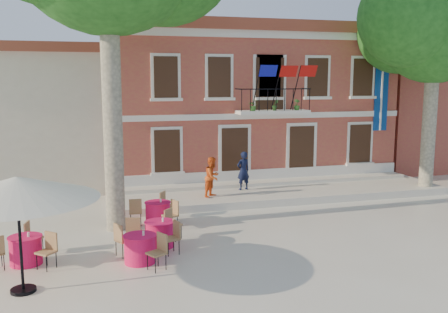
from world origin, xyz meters
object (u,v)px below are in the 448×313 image
(pedestrian_orange, at_px, (212,177))
(cafe_table_2, at_px, (26,249))
(plane_tree_east, at_px, (435,26))
(cafe_table_1, at_px, (160,233))
(cafe_table_0, at_px, (140,248))
(patio_umbrella, at_px, (17,189))
(pedestrian_navy, at_px, (243,171))
(cafe_table_3, at_px, (158,212))

(pedestrian_orange, distance_m, cafe_table_2, 8.17)
(plane_tree_east, height_order, pedestrian_orange, plane_tree_east)
(pedestrian_orange, height_order, cafe_table_1, pedestrian_orange)
(plane_tree_east, bearing_deg, cafe_table_0, -158.22)
(patio_umbrella, relative_size, pedestrian_orange, 2.32)
(cafe_table_1, bearing_deg, pedestrian_orange, 58.71)
(pedestrian_navy, height_order, pedestrian_orange, pedestrian_navy)
(plane_tree_east, height_order, cafe_table_1, plane_tree_east)
(cafe_table_3, bearing_deg, pedestrian_navy, 37.09)
(plane_tree_east, bearing_deg, cafe_table_3, -172.08)
(pedestrian_navy, relative_size, cafe_table_3, 0.87)
(plane_tree_east, xyz_separation_m, cafe_table_2, (-15.92, -4.47, -6.69))
(pedestrian_orange, bearing_deg, cafe_table_3, 177.29)
(pedestrian_navy, xyz_separation_m, cafe_table_2, (-7.99, -5.86, -0.68))
(cafe_table_2, bearing_deg, cafe_table_1, 7.01)
(cafe_table_1, relative_size, cafe_table_3, 0.98)
(plane_tree_east, bearing_deg, pedestrian_orange, 176.81)
(plane_tree_east, bearing_deg, cafe_table_1, -161.82)
(pedestrian_navy, bearing_deg, pedestrian_orange, 13.90)
(plane_tree_east, height_order, pedestrian_navy, plane_tree_east)
(pedestrian_orange, distance_m, cafe_table_0, 6.71)
(pedestrian_navy, bearing_deg, patio_umbrella, 29.43)
(patio_umbrella, distance_m, cafe_table_2, 2.77)
(plane_tree_east, xyz_separation_m, patio_umbrella, (-15.79, -6.34, -4.65))
(patio_umbrella, relative_size, cafe_table_0, 1.96)
(pedestrian_orange, distance_m, cafe_table_1, 5.37)
(pedestrian_orange, bearing_deg, pedestrian_navy, -15.13)
(cafe_table_2, bearing_deg, cafe_table_3, 35.46)
(cafe_table_2, xyz_separation_m, cafe_table_3, (3.94, 2.81, 0.00))
(cafe_table_0, height_order, cafe_table_3, same)
(patio_umbrella, xyz_separation_m, cafe_table_0, (2.84, 1.16, -2.05))
(patio_umbrella, bearing_deg, cafe_table_2, 93.85)
(patio_umbrella, distance_m, pedestrian_navy, 11.11)
(plane_tree_east, height_order, cafe_table_2, plane_tree_east)
(pedestrian_orange, bearing_deg, cafe_table_2, 173.75)
(pedestrian_navy, distance_m, cafe_table_2, 9.93)
(pedestrian_navy, bearing_deg, cafe_table_0, 37.47)
(patio_umbrella, bearing_deg, pedestrian_orange, 47.46)
(patio_umbrella, relative_size, cafe_table_3, 1.98)
(cafe_table_0, bearing_deg, pedestrian_orange, 58.70)
(plane_tree_east, distance_m, cafe_table_1, 14.53)
(patio_umbrella, xyz_separation_m, pedestrian_navy, (7.86, 7.73, -1.35))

